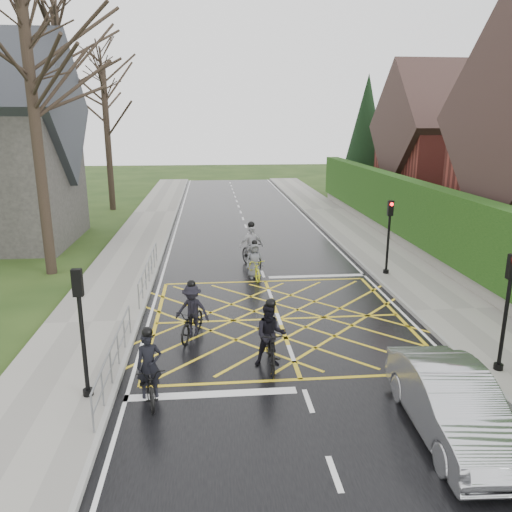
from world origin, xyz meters
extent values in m
plane|color=#1C3210|center=(0.00, 0.00, 0.00)|extent=(120.00, 120.00, 0.00)
cube|color=black|center=(0.00, 0.00, 0.01)|extent=(9.00, 80.00, 0.01)
cube|color=gray|center=(6.00, 0.00, 0.07)|extent=(3.00, 80.00, 0.15)
cube|color=gray|center=(-6.00, 0.00, 0.07)|extent=(3.00, 80.00, 0.15)
cube|color=slate|center=(7.75, 6.00, 0.35)|extent=(0.50, 38.00, 0.70)
cube|color=#16370F|center=(7.75, 6.00, 2.10)|extent=(0.90, 38.00, 2.80)
cube|color=maroon|center=(14.75, 18.00, 3.00)|extent=(9.00, 8.00, 6.00)
cube|color=#33221F|center=(14.75, 18.00, 5.90)|extent=(9.80, 8.80, 8.80)
cube|color=maroon|center=(17.45, 18.00, 8.50)|extent=(0.70, 0.70, 1.60)
cylinder|color=black|center=(10.75, 26.00, 0.60)|extent=(0.50, 0.50, 1.20)
cone|color=black|center=(10.75, 26.00, 5.00)|extent=(4.60, 4.60, 10.00)
cylinder|color=black|center=(-9.00, 6.00, 5.50)|extent=(0.44, 0.44, 11.00)
cylinder|color=black|center=(-10.00, 14.00, 6.00)|extent=(0.44, 0.44, 12.00)
cylinder|color=black|center=(-9.30, 22.00, 5.00)|extent=(0.44, 0.44, 10.00)
cylinder|color=slate|center=(-4.65, -3.50, 1.00)|extent=(0.05, 5.00, 0.05)
cylinder|color=slate|center=(-4.65, -3.50, 0.55)|extent=(0.04, 5.00, 0.04)
cylinder|color=slate|center=(-4.65, -6.00, 0.50)|extent=(0.04, 0.04, 1.00)
cylinder|color=slate|center=(-4.65, -1.00, 0.50)|extent=(0.04, 0.04, 1.00)
cylinder|color=slate|center=(-4.65, 4.00, 1.00)|extent=(0.05, 6.00, 0.05)
cylinder|color=slate|center=(-4.65, 4.00, 0.55)|extent=(0.04, 6.00, 0.04)
cylinder|color=slate|center=(-4.65, 1.00, 0.50)|extent=(0.04, 0.04, 1.00)
cylinder|color=slate|center=(-4.65, 7.00, 0.50)|extent=(0.04, 0.04, 1.00)
cylinder|color=black|center=(5.10, 4.20, 1.50)|extent=(0.10, 0.10, 3.00)
cylinder|color=black|center=(5.10, 4.20, 0.15)|extent=(0.24, 0.24, 0.30)
cube|color=black|center=(5.10, 4.20, 2.90)|extent=(0.22, 0.16, 0.62)
sphere|color=#FF0C0C|center=(5.10, 4.08, 3.08)|extent=(0.14, 0.14, 0.14)
cylinder|color=black|center=(5.10, -4.20, 1.50)|extent=(0.10, 0.10, 3.00)
cylinder|color=black|center=(5.10, -4.20, 0.15)|extent=(0.24, 0.24, 0.30)
cube|color=black|center=(5.10, -4.20, 2.90)|extent=(0.22, 0.16, 0.62)
cylinder|color=black|center=(-5.10, -4.50, 1.50)|extent=(0.10, 0.10, 3.00)
cylinder|color=black|center=(-5.10, -4.50, 0.15)|extent=(0.24, 0.24, 0.30)
cube|color=black|center=(-5.10, -4.50, 2.90)|extent=(0.22, 0.16, 0.62)
sphere|color=#FF0C0C|center=(-5.10, -4.38, 3.08)|extent=(0.14, 0.14, 0.14)
imported|color=black|center=(-3.68, -4.55, 0.48)|extent=(1.01, 1.92, 0.96)
imported|color=black|center=(-3.68, -4.45, 0.81)|extent=(0.66, 0.51, 1.63)
sphere|color=black|center=(-3.68, -4.45, 1.65)|extent=(0.26, 0.26, 0.26)
imported|color=black|center=(-0.67, -3.24, 0.57)|extent=(0.59, 1.90, 1.13)
imported|color=black|center=(-0.67, -3.14, 0.87)|extent=(0.86, 0.68, 1.73)
sphere|color=black|center=(-0.67, -3.14, 1.75)|extent=(0.27, 0.27, 0.27)
imported|color=black|center=(-2.78, -1.11, 0.48)|extent=(1.14, 1.92, 0.95)
imported|color=black|center=(-2.78, -1.01, 0.81)|extent=(1.18, 0.89, 1.62)
sphere|color=black|center=(-2.78, -1.01, 1.64)|extent=(0.25, 0.25, 0.25)
imported|color=black|center=(-0.40, 6.01, 0.63)|extent=(1.22, 2.16, 1.25)
imported|color=#B8B7BC|center=(-0.40, 6.11, 0.96)|extent=(1.21, 0.80, 1.91)
sphere|color=black|center=(-0.40, 6.11, 1.93)|extent=(0.30, 0.30, 0.30)
imported|color=#C3CA18|center=(-0.40, 4.43, 0.44)|extent=(0.84, 1.74, 0.88)
imported|color=#585B60|center=(-0.40, 4.53, 0.74)|extent=(0.79, 0.58, 1.49)
sphere|color=black|center=(-0.40, 4.53, 1.51)|extent=(0.23, 0.23, 0.23)
imported|color=#A9ABB0|center=(2.68, -6.52, 0.71)|extent=(1.68, 4.34, 1.41)
camera|label=1|loc=(-2.17, -15.17, 6.32)|focal=35.00mm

